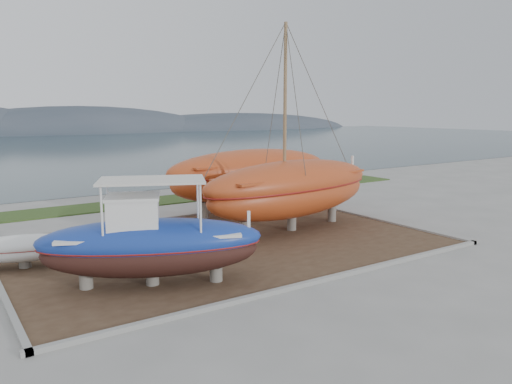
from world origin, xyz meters
TOP-DOWN VIEW (x-y plane):
  - ground at (0.00, 0.00)m, footprint 140.00×140.00m
  - dirt_patch at (0.00, 4.00)m, footprint 18.00×12.00m
  - curb_frame at (0.00, 4.00)m, footprint 18.60×12.60m
  - grass_strip at (0.00, 15.50)m, footprint 44.00×3.00m
  - sea at (0.00, 70.00)m, footprint 260.00×100.00m
  - blue_caique at (-4.76, 0.76)m, footprint 7.72×5.14m
  - white_dinghy at (-8.00, 5.18)m, footprint 4.23×2.57m
  - orange_sailboat at (3.89, 4.28)m, footprint 10.76×4.42m
  - orange_bare_hull at (4.75, 9.18)m, footprint 10.81×3.60m

SIDE VIEW (x-z plane):
  - ground at x=0.00m, z-range 0.00..0.00m
  - sea at x=0.00m, z-range -0.02..0.02m
  - dirt_patch at x=0.00m, z-range 0.00..0.06m
  - grass_strip at x=0.00m, z-range 0.00..0.08m
  - curb_frame at x=0.00m, z-range 0.00..0.15m
  - white_dinghy at x=-8.00m, z-range 0.06..1.25m
  - orange_bare_hull at x=4.75m, z-range 0.06..3.57m
  - blue_caique at x=-4.76m, z-range 0.06..3.64m
  - orange_sailboat at x=3.89m, z-range 0.06..9.80m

